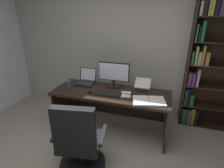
% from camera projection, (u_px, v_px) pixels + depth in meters
% --- Properties ---
extents(wall_back, '(5.40, 0.12, 2.79)m').
position_uv_depth(wall_back, '(127.00, 41.00, 3.29)').
color(wall_back, '#B2ADA3').
rests_on(wall_back, ground).
extents(desk, '(1.85, 0.68, 0.73)m').
position_uv_depth(desk, '(112.00, 101.00, 2.92)').
color(desk, black).
rests_on(desk, ground).
extents(bookshelf, '(0.93, 0.27, 2.21)m').
position_uv_depth(bookshelf, '(211.00, 66.00, 2.83)').
color(bookshelf, black).
rests_on(bookshelf, ground).
extents(office_chair, '(0.67, 0.60, 0.97)m').
position_uv_depth(office_chair, '(79.00, 144.00, 2.12)').
color(office_chair, black).
rests_on(office_chair, ground).
extents(monitor, '(0.52, 0.16, 0.42)m').
position_uv_depth(monitor, '(114.00, 75.00, 2.89)').
color(monitor, black).
rests_on(monitor, desk).
extents(laptop, '(0.31, 0.31, 0.24)m').
position_uv_depth(laptop, '(86.00, 80.00, 3.10)').
color(laptop, black).
rests_on(laptop, desk).
extents(keyboard, '(0.42, 0.15, 0.02)m').
position_uv_depth(keyboard, '(108.00, 94.00, 2.68)').
color(keyboard, black).
rests_on(keyboard, desk).
extents(computer_mouse, '(0.06, 0.10, 0.04)m').
position_uv_depth(computer_mouse, '(89.00, 91.00, 2.76)').
color(computer_mouse, black).
rests_on(computer_mouse, desk).
extents(reading_stand_with_book, '(0.26, 0.29, 0.14)m').
position_uv_depth(reading_stand_with_book, '(143.00, 84.00, 2.87)').
color(reading_stand_with_book, black).
rests_on(reading_stand_with_book, desk).
extents(open_binder, '(0.51, 0.40, 0.02)m').
position_uv_depth(open_binder, '(149.00, 101.00, 2.46)').
color(open_binder, '#2D84C6').
rests_on(open_binder, desk).
extents(notepad, '(0.18, 0.23, 0.01)m').
position_uv_depth(notepad, '(126.00, 94.00, 2.68)').
color(notepad, white).
rests_on(notepad, desk).
extents(pen, '(0.14, 0.02, 0.01)m').
position_uv_depth(pen, '(127.00, 94.00, 2.67)').
color(pen, black).
rests_on(pen, notepad).
extents(coffee_mug, '(0.09, 0.09, 0.11)m').
position_uv_depth(coffee_mug, '(69.00, 84.00, 2.95)').
color(coffee_mug, '#334C7A').
rests_on(coffee_mug, desk).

